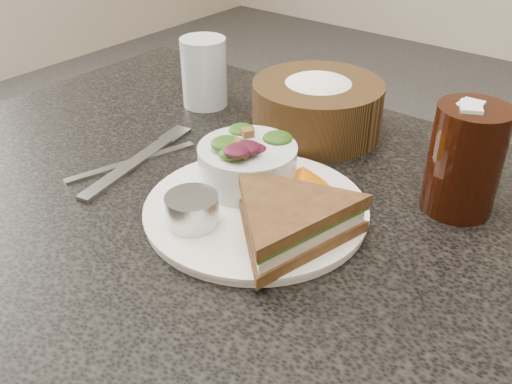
{
  "coord_description": "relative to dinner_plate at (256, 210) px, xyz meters",
  "views": [
    {
      "loc": [
        0.36,
        -0.43,
        1.12
      ],
      "look_at": [
        0.03,
        -0.01,
        0.78
      ],
      "focal_mm": 40.0,
      "sensor_mm": 36.0,
      "label": 1
    }
  ],
  "objects": [
    {
      "name": "dinner_plate",
      "position": [
        0.0,
        0.0,
        0.0
      ],
      "size": [
        0.25,
        0.25,
        0.01
      ],
      "primitive_type": "cylinder",
      "color": "silver",
      "rests_on": "dining_table"
    },
    {
      "name": "sandwich",
      "position": [
        0.06,
        -0.03,
        0.03
      ],
      "size": [
        0.25,
        0.25,
        0.05
      ],
      "primitive_type": null,
      "rotation": [
        0.0,
        0.0,
        -0.76
      ],
      "color": "brown",
      "rests_on": "dinner_plate"
    },
    {
      "name": "salad_bowl",
      "position": [
        -0.04,
        0.03,
        0.04
      ],
      "size": [
        0.13,
        0.13,
        0.07
      ],
      "primitive_type": null,
      "rotation": [
        0.0,
        0.0,
        -0.09
      ],
      "color": "silver",
      "rests_on": "dinner_plate"
    },
    {
      "name": "dressing_ramekin",
      "position": [
        -0.03,
        -0.07,
        0.02
      ],
      "size": [
        0.08,
        0.08,
        0.03
      ],
      "primitive_type": "cylinder",
      "rotation": [
        0.0,
        0.0,
        0.4
      ],
      "color": "#AFB0B1",
      "rests_on": "dinner_plate"
    },
    {
      "name": "orange_wedge",
      "position": [
        0.02,
        0.07,
        0.02
      ],
      "size": [
        0.1,
        0.1,
        0.03
      ],
      "primitive_type": "cone",
      "rotation": [
        0.0,
        0.0,
        0.76
      ],
      "color": "orange",
      "rests_on": "dinner_plate"
    },
    {
      "name": "fork",
      "position": [
        -0.2,
        -0.01,
        -0.0
      ],
      "size": [
        0.06,
        0.2,
        0.01
      ],
      "primitive_type": "cube",
      "rotation": [
        0.0,
        0.0,
        0.19
      ],
      "color": "#A1A7AF",
      "rests_on": "dining_table"
    },
    {
      "name": "knife",
      "position": [
        -0.2,
        -0.01,
        -0.0
      ],
      "size": [
        0.06,
        0.18,
        0.0
      ],
      "primitive_type": "cube",
      "rotation": [
        0.0,
        0.0,
        -0.3
      ],
      "color": "#919397",
      "rests_on": "dining_table"
    },
    {
      "name": "bread_basket",
      "position": [
        -0.06,
        0.22,
        0.05
      ],
      "size": [
        0.22,
        0.22,
        0.1
      ],
      "primitive_type": null,
      "rotation": [
        0.0,
        0.0,
        0.24
      ],
      "color": "#483518",
      "rests_on": "dining_table"
    },
    {
      "name": "cola_glass",
      "position": [
        0.17,
        0.16,
        0.06
      ],
      "size": [
        0.09,
        0.09,
        0.14
      ],
      "primitive_type": null,
      "rotation": [
        0.0,
        0.0,
        0.05
      ],
      "color": "black",
      "rests_on": "dining_table"
    },
    {
      "name": "water_glass",
      "position": [
        -0.26,
        0.2,
        0.05
      ],
      "size": [
        0.09,
        0.09,
        0.11
      ],
      "primitive_type": "cylinder",
      "rotation": [
        0.0,
        0.0,
        0.28
      ],
      "color": "silver",
      "rests_on": "dining_table"
    }
  ]
}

